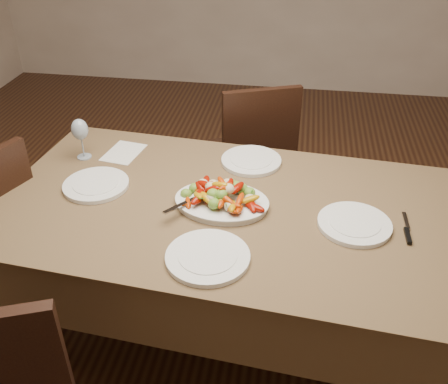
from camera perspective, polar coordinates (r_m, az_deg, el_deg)
floor at (r=2.71m, az=-4.37°, el=-11.20°), size 6.00×6.00×0.00m
dining_table at (r=2.24m, az=0.00°, el=-9.49°), size 1.92×1.19×0.76m
chair_far at (r=2.95m, az=2.99°, el=4.38°), size 0.55×0.55×0.95m
serving_platter at (r=1.99m, az=-0.26°, el=-1.31°), size 0.39×0.30×0.02m
roasted_vegetables at (r=1.96m, az=-0.26°, el=0.06°), size 0.32×0.23×0.09m
serving_spoon at (r=1.95m, az=-2.38°, el=-0.76°), size 0.27×0.20×0.03m
plate_left at (r=2.17m, az=-14.41°, el=0.78°), size 0.28×0.28×0.02m
plate_right at (r=1.94m, az=14.67°, el=-3.58°), size 0.28×0.28×0.02m
plate_far at (r=2.29m, az=3.13°, el=3.57°), size 0.27×0.27×0.02m
plate_near at (r=1.73m, az=-1.87°, el=-7.45°), size 0.29×0.29×0.02m
wine_glass at (r=2.37m, az=-16.02°, el=5.99°), size 0.08×0.08×0.20m
menu_card at (r=2.41m, az=-11.40°, el=4.44°), size 0.18×0.23×0.00m
table_knife at (r=1.98m, az=20.16°, el=-4.03°), size 0.02×0.20×0.01m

